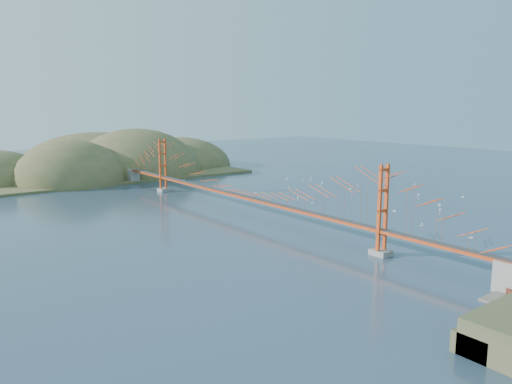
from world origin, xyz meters
TOP-DOWN VIEW (x-y plane):
  - ground at (0.00, 0.00)m, footprint 320.00×320.00m
  - bridge at (0.00, 0.18)m, footprint 2.20×94.40m
  - far_headlands at (2.21, 68.52)m, footprint 84.00×58.00m
  - sailboat_14 at (35.24, 6.87)m, footprint 0.46×0.57m
  - sailboat_8 at (34.12, 21.66)m, footprint 0.54×0.54m
  - sailboat_13 at (29.85, -19.34)m, footprint 0.63×0.63m
  - sailboat_15 at (33.95, 27.47)m, footprint 0.50×0.57m
  - sailboat_4 at (24.93, 16.43)m, footprint 0.60×0.60m
  - sailboat_16 at (14.99, 15.83)m, footprint 0.57×0.56m
  - sailboat_12 at (11.84, 42.00)m, footprint 0.53×0.52m
  - sailboat_11 at (52.29, 1.85)m, footprint 0.58×0.58m
  - sailboat_1 at (16.83, 0.16)m, footprint 0.71×0.71m
  - sailboat_3 at (18.02, 5.57)m, footprint 0.63×0.63m
  - sailboat_0 at (23.37, -14.35)m, footprint 0.60×0.65m
  - sailboat_6 at (17.55, -24.02)m, footprint 0.65×0.65m
  - sailboat_5 at (34.83, -16.11)m, footprint 0.62×0.65m
  - sailboat_9 at (40.42, 9.24)m, footprint 0.61×0.61m
  - sailboat_7 at (35.14, 16.00)m, footprint 0.64×0.57m
  - sailboat_2 at (39.78, -7.96)m, footprint 0.62×0.62m
  - sailboat_10 at (17.03, -32.54)m, footprint 0.63×0.63m
  - sailboat_17 at (38.91, 23.76)m, footprint 0.53×0.53m
  - sailboat_extra_0 at (46.33, -14.07)m, footprint 0.49×0.56m

SIDE VIEW (x-z plane):
  - ground at x=0.00m, z-range 0.00..0.00m
  - far_headlands at x=2.21m, z-range -12.50..12.50m
  - sailboat_8 at x=34.12m, z-range -0.15..0.42m
  - sailboat_12 at x=11.84m, z-range -0.16..0.44m
  - sailboat_17 at x=38.91m, z-range -0.16..0.44m
  - sailboat_11 at x=52.29m, z-range -0.16..0.45m
  - sailboat_16 at x=14.99m, z-range -0.17..0.46m
  - sailboat_extra_0 at x=46.33m, z-range -0.18..0.47m
  - sailboat_15 at x=33.95m, z-range -0.18..0.47m
  - sailboat_9 at x=40.42m, z-range -0.18..0.47m
  - sailboat_4 at x=24.93m, z-range -0.18..0.48m
  - sailboat_14 at x=35.24m, z-range -0.19..0.49m
  - sailboat_13 at x=29.85m, z-range -0.19..0.49m
  - sailboat_6 at x=17.55m, z-range -0.19..0.49m
  - sailboat_2 at x=39.78m, z-range -0.20..0.50m
  - sailboat_3 at x=18.02m, z-range -0.20..0.50m
  - sailboat_10 at x=17.03m, z-range -0.20..0.51m
  - sailboat_5 at x=34.83m, z-range -0.21..0.52m
  - sailboat_7 at x=35.14m, z-range -0.21..0.52m
  - sailboat_0 at x=23.37m, z-range -0.21..0.53m
  - sailboat_1 at x=16.83m, z-range -0.21..0.53m
  - bridge at x=0.00m, z-range 1.01..13.01m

